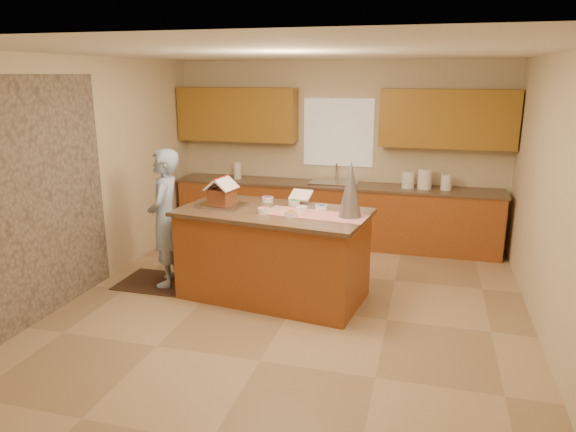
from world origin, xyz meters
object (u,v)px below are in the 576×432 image
(tinsel_tree, at_px, (350,189))
(gingerbread_house, at_px, (222,194))
(boy, at_px, (165,218))
(island_base, at_px, (273,256))

(tinsel_tree, height_order, gingerbread_house, tinsel_tree)
(gingerbread_house, bearing_deg, boy, -178.88)
(tinsel_tree, relative_size, gingerbread_house, 1.75)
(tinsel_tree, relative_size, boy, 0.37)
(island_base, height_order, tinsel_tree, tinsel_tree)
(island_base, height_order, gingerbread_house, gingerbread_house)
(tinsel_tree, bearing_deg, boy, 178.07)
(boy, xyz_separation_m, gingerbread_house, (0.73, 0.01, 0.34))
(boy, height_order, gingerbread_house, boy)
(tinsel_tree, distance_m, gingerbread_house, 1.50)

